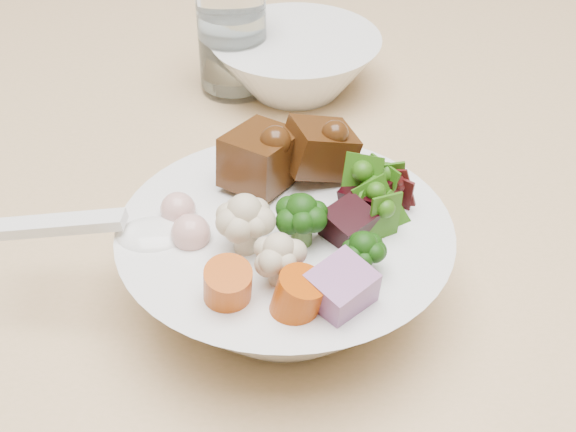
{
  "coord_description": "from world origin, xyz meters",
  "views": [
    {
      "loc": [
        -0.15,
        -0.43,
        1.24
      ],
      "look_at": [
        -0.13,
        -0.01,
        0.9
      ],
      "focal_mm": 50.0,
      "sensor_mm": 36.0,
      "label": 1
    }
  ],
  "objects_px": {
    "water_glass": "(232,40)",
    "side_bowl": "(295,64)",
    "food_bowl": "(288,258)",
    "dining_table": "(458,273)",
    "chair_far": "(301,112)"
  },
  "relations": [
    {
      "from": "water_glass",
      "to": "chair_far",
      "type": "bearing_deg",
      "value": 79.62
    },
    {
      "from": "water_glass",
      "to": "side_bowl",
      "type": "distance_m",
      "value": 0.07
    },
    {
      "from": "food_bowl",
      "to": "chair_far",
      "type": "bearing_deg",
      "value": 86.56
    },
    {
      "from": "dining_table",
      "to": "chair_far",
      "type": "distance_m",
      "value": 0.75
    },
    {
      "from": "chair_far",
      "to": "side_bowl",
      "type": "xyz_separation_m",
      "value": [
        -0.03,
        -0.51,
        0.36
      ]
    },
    {
      "from": "side_bowl",
      "to": "chair_far",
      "type": "bearing_deg",
      "value": 86.43
    },
    {
      "from": "chair_far",
      "to": "side_bowl",
      "type": "relative_size",
      "value": 5.36
    },
    {
      "from": "dining_table",
      "to": "water_glass",
      "type": "distance_m",
      "value": 0.31
    },
    {
      "from": "chair_far",
      "to": "water_glass",
      "type": "xyz_separation_m",
      "value": [
        -0.09,
        -0.51,
        0.39
      ]
    },
    {
      "from": "water_glass",
      "to": "food_bowl",
      "type": "bearing_deg",
      "value": -81.77
    },
    {
      "from": "water_glass",
      "to": "dining_table",
      "type": "bearing_deg",
      "value": -43.49
    },
    {
      "from": "dining_table",
      "to": "chair_far",
      "type": "relative_size",
      "value": 2.0
    },
    {
      "from": "dining_table",
      "to": "chair_far",
      "type": "xyz_separation_m",
      "value": [
        -0.11,
        0.7,
        -0.25
      ]
    },
    {
      "from": "side_bowl",
      "to": "food_bowl",
      "type": "bearing_deg",
      "value": -93.22
    },
    {
      "from": "food_bowl",
      "to": "water_glass",
      "type": "bearing_deg",
      "value": 98.23
    }
  ]
}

